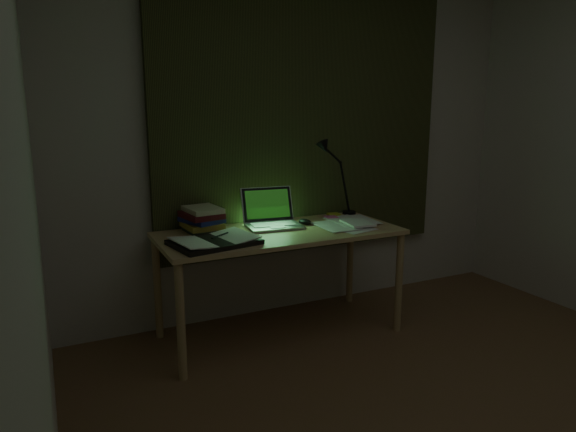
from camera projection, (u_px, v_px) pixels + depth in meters
name	position (u px, v px, depth m)	size (l,w,h in m)	color
wall_back	(303.00, 139.00, 3.67)	(3.50, 0.00, 2.50)	beige
wall_left	(26.00, 205.00, 1.16)	(0.00, 4.00, 2.50)	beige
curtain	(306.00, 110.00, 3.59)	(2.20, 0.06, 2.00)	#2B2D16
desk	(280.00, 283.00, 3.33)	(1.53, 0.67, 0.70)	#D8B774
laptop	(274.00, 209.00, 3.33)	(0.35, 0.39, 0.25)	#ACACB1
open_textbook	(214.00, 241.00, 2.94)	(0.47, 0.33, 0.04)	white
book_stack	(202.00, 219.00, 3.22)	(0.21, 0.25, 0.17)	white
loose_papers	(349.00, 224.00, 3.40)	(0.37, 0.39, 0.02)	white
mouse	(305.00, 222.00, 3.44)	(0.06, 0.10, 0.04)	black
sticky_yellow	(334.00, 215.00, 3.71)	(0.08, 0.08, 0.02)	yellow
sticky_pink	(331.00, 218.00, 3.61)	(0.08, 0.08, 0.02)	pink
desk_lamp	(350.00, 178.00, 3.73)	(0.35, 0.27, 0.53)	black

